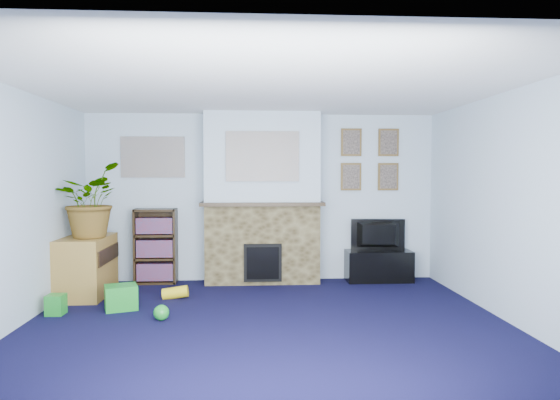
{
  "coord_description": "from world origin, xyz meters",
  "views": [
    {
      "loc": [
        -0.17,
        -4.97,
        1.54
      ],
      "look_at": [
        0.17,
        0.78,
        1.24
      ],
      "focal_mm": 32.0,
      "sensor_mm": 36.0,
      "label": 1
    }
  ],
  "objects": [
    {
      "name": "wall_right",
      "position": [
        2.5,
        0.0,
        1.2
      ],
      "size": [
        0.04,
        4.5,
        2.4
      ],
      "primitive_type": "cube",
      "color": "#AFC2D3",
      "rests_on": "ground"
    },
    {
      "name": "portrait_tr",
      "position": [
        1.85,
        2.23,
        2.0
      ],
      "size": [
        0.3,
        0.03,
        0.4
      ],
      "primitive_type": "cube",
      "color": "brown",
      "rests_on": "wall_back"
    },
    {
      "name": "collage_left",
      "position": [
        -1.55,
        2.23,
        1.78
      ],
      "size": [
        0.9,
        0.03,
        0.58
      ],
      "primitive_type": "cube",
      "color": "gray",
      "rests_on": "wall_back"
    },
    {
      "name": "bookshelf",
      "position": [
        -1.5,
        2.11,
        0.5
      ],
      "size": [
        0.58,
        0.28,
        1.05
      ],
      "color": "black",
      "rests_on": "ground"
    },
    {
      "name": "portrait_br",
      "position": [
        1.85,
        2.23,
        1.5
      ],
      "size": [
        0.3,
        0.03,
        0.4
      ],
      "primitive_type": "cube",
      "color": "brown",
      "rests_on": "wall_back"
    },
    {
      "name": "tv_stand",
      "position": [
        1.67,
        2.03,
        0.23
      ],
      "size": [
        0.93,
        0.39,
        0.44
      ],
      "primitive_type": "cube",
      "color": "black",
      "rests_on": "ground"
    },
    {
      "name": "toy_tube",
      "position": [
        -1.1,
        1.2,
        0.07
      ],
      "size": [
        0.33,
        0.14,
        0.19
      ],
      "primitive_type": "cylinder",
      "rotation": [
        0.0,
        1.43,
        0.0
      ],
      "color": "yellow",
      "rests_on": "ground"
    },
    {
      "name": "wall_front",
      "position": [
        0.0,
        -2.25,
        1.2
      ],
      "size": [
        5.0,
        0.04,
        2.4
      ],
      "primitive_type": "cube",
      "color": "#AFC2D3",
      "rests_on": "ground"
    },
    {
      "name": "floor",
      "position": [
        0.0,
        0.0,
        0.0
      ],
      "size": [
        5.0,
        4.5,
        0.01
      ],
      "primitive_type": "cube",
      "color": "black",
      "rests_on": "ground"
    },
    {
      "name": "collage_main",
      "position": [
        0.0,
        1.84,
        1.78
      ],
      "size": [
        1.0,
        0.03,
        0.68
      ],
      "primitive_type": "cube",
      "color": "gray",
      "rests_on": "chimney_breast"
    },
    {
      "name": "wall_back",
      "position": [
        0.0,
        2.25,
        1.2
      ],
      "size": [
        5.0,
        0.04,
        2.4
      ],
      "primitive_type": "cube",
      "color": "#AFC2D3",
      "rests_on": "ground"
    },
    {
      "name": "television",
      "position": [
        1.67,
        2.05,
        0.66
      ],
      "size": [
        0.78,
        0.17,
        0.45
      ],
      "primitive_type": "imported",
      "rotation": [
        0.0,
        0.0,
        3.05
      ],
      "color": "black",
      "rests_on": "tv_stand"
    },
    {
      "name": "wall_left",
      "position": [
        -2.5,
        0.0,
        1.2
      ],
      "size": [
        0.04,
        4.5,
        2.4
      ],
      "primitive_type": "cube",
      "color": "#AFC2D3",
      "rests_on": "ground"
    },
    {
      "name": "mantel_clock",
      "position": [
        -0.12,
        2.0,
        1.22
      ],
      "size": [
        0.1,
        0.06,
        0.14
      ],
      "primitive_type": "cube",
      "color": "gold",
      "rests_on": "chimney_breast"
    },
    {
      "name": "portrait_bl",
      "position": [
        1.3,
        2.23,
        1.5
      ],
      "size": [
        0.3,
        0.03,
        0.4
      ],
      "primitive_type": "cube",
      "color": "brown",
      "rests_on": "wall_back"
    },
    {
      "name": "green_crate",
      "position": [
        -1.64,
        0.73,
        0.14
      ],
      "size": [
        0.42,
        0.38,
        0.28
      ],
      "primitive_type": "cube",
      "rotation": [
        0.0,
        0.0,
        0.34
      ],
      "color": "#198C26",
      "rests_on": "ground"
    },
    {
      "name": "toy_block",
      "position": [
        -2.3,
        0.56,
        0.11
      ],
      "size": [
        0.19,
        0.19,
        0.22
      ],
      "primitive_type": "cube",
      "rotation": [
        0.0,
        0.0,
        -0.04
      ],
      "color": "#198C26",
      "rests_on": "ground"
    },
    {
      "name": "potted_plant",
      "position": [
        -2.19,
        1.36,
        1.22
      ],
      "size": [
        0.81,
        0.91,
        0.94
      ],
      "primitive_type": "imported",
      "rotation": [
        0.0,
        0.0,
        1.67
      ],
      "color": "#26661E",
      "rests_on": "sideboard"
    },
    {
      "name": "portrait_tl",
      "position": [
        1.3,
        2.23,
        2.0
      ],
      "size": [
        0.3,
        0.03,
        0.4
      ],
      "primitive_type": "cube",
      "color": "brown",
      "rests_on": "wall_back"
    },
    {
      "name": "chimney_breast",
      "position": [
        0.0,
        2.05,
        1.18
      ],
      "size": [
        1.72,
        0.5,
        2.4
      ],
      "color": "brown",
      "rests_on": "ground"
    },
    {
      "name": "mantel_candle",
      "position": [
        0.35,
        2.0,
        1.23
      ],
      "size": [
        0.05,
        0.05,
        0.16
      ],
      "primitive_type": "cylinder",
      "color": "#B2BFC6",
      "rests_on": "chimney_breast"
    },
    {
      "name": "toy_ball",
      "position": [
        -1.11,
        0.27,
        0.09
      ],
      "size": [
        0.17,
        0.17,
        0.17
      ],
      "primitive_type": "sphere",
      "color": "#198C26",
      "rests_on": "ground"
    },
    {
      "name": "sideboard",
      "position": [
        -2.24,
        1.41,
        0.35
      ],
      "size": [
        0.54,
        0.96,
        0.75
      ],
      "primitive_type": "cube",
      "color": "olive",
      "rests_on": "ground"
    },
    {
      "name": "mantel_can",
      "position": [
        0.78,
        2.0,
        1.21
      ],
      "size": [
        0.06,
        0.06,
        0.13
      ],
      "primitive_type": "cylinder",
      "color": "#198C26",
      "rests_on": "chimney_breast"
    },
    {
      "name": "mantel_teddy",
      "position": [
        -0.5,
        2.0,
        1.22
      ],
      "size": [
        0.14,
        0.14,
        0.14
      ],
      "primitive_type": "sphere",
      "color": "slate",
      "rests_on": "chimney_breast"
    },
    {
      "name": "ceiling",
      "position": [
        0.0,
        0.0,
        2.4
      ],
      "size": [
        5.0,
        4.5,
        0.01
      ],
      "primitive_type": "cube",
      "color": "white",
      "rests_on": "wall_back"
    }
  ]
}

